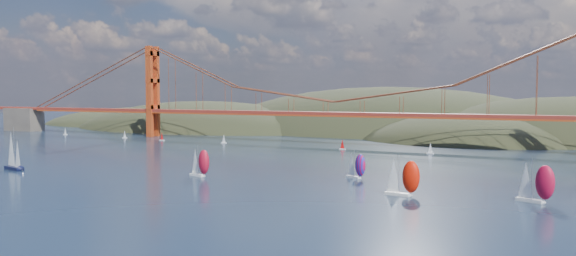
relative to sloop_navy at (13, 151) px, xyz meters
The scene contains 14 objects.
ground 73.23m from the sloop_navy, 33.27° to the right, with size 1200.00×1200.00×0.00m, color black.
headlands 261.45m from the sloop_navy, 66.03° to the left, with size 725.00×225.00×96.00m.
bridge 154.17m from the sloop_navy, 67.06° to the left, with size 552.00×12.00×55.00m.
sloop_navy is the anchor object (origin of this frame).
racer_0 68.46m from the sloop_navy, 13.74° to the left, with size 8.79×5.23×9.86m.
racer_1 133.16m from the sloop_navy, ahead, with size 9.24×4.10×10.48m.
racer_2 164.39m from the sloop_navy, ahead, with size 9.44×6.38×10.56m.
racer_rwb 117.05m from the sloop_navy, 17.60° to the left, with size 7.80×5.58×8.75m.
distant_boat_0 170.77m from the sloop_navy, 133.40° to the left, with size 3.00×2.00×4.70m.
distant_boat_1 136.97m from the sloop_navy, 117.98° to the left, with size 3.00×2.00×4.70m.
distant_boat_2 122.91m from the sloop_navy, 106.06° to the left, with size 3.00×2.00×4.70m.
distant_boat_3 119.77m from the sloop_navy, 86.90° to the left, with size 3.00×2.00×4.70m.
distant_boat_8 164.78m from the sloop_navy, 45.49° to the left, with size 3.00×2.00×4.70m.
distant_boat_9 139.20m from the sloop_navy, 57.70° to the left, with size 3.00×2.00×4.70m.
Camera 1 is at (110.94, -86.89, 26.05)m, focal length 35.00 mm.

